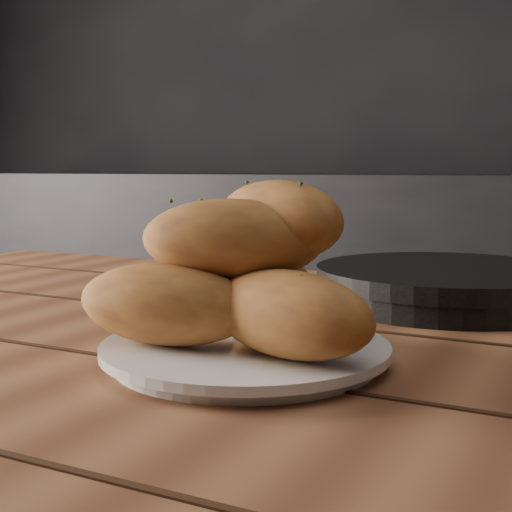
{
  "coord_description": "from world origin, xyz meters",
  "views": [
    {
      "loc": [
        0.56,
        -0.16,
        0.92
      ],
      "look_at": [
        0.29,
        0.39,
        0.84
      ],
      "focal_mm": 50.0,
      "sensor_mm": 36.0,
      "label": 1
    }
  ],
  "objects_px": {
    "skillet": "(448,285)",
    "bread_rolls": "(245,274)",
    "table": "(297,442)",
    "plate": "(245,352)"
  },
  "relations": [
    {
      "from": "skillet",
      "to": "bread_rolls",
      "type": "bearing_deg",
      "value": -105.46
    },
    {
      "from": "table",
      "to": "skillet",
      "type": "distance_m",
      "value": 0.32
    },
    {
      "from": "table",
      "to": "bread_rolls",
      "type": "bearing_deg",
      "value": -110.7
    },
    {
      "from": "bread_rolls",
      "to": "skillet",
      "type": "distance_m",
      "value": 0.37
    },
    {
      "from": "bread_rolls",
      "to": "skillet",
      "type": "height_order",
      "value": "bread_rolls"
    },
    {
      "from": "skillet",
      "to": "plate",
      "type": "bearing_deg",
      "value": -105.09
    },
    {
      "from": "plate",
      "to": "skillet",
      "type": "height_order",
      "value": "skillet"
    },
    {
      "from": "bread_rolls",
      "to": "skillet",
      "type": "xyz_separation_m",
      "value": [
        0.1,
        0.35,
        -0.05
      ]
    },
    {
      "from": "plate",
      "to": "skillet",
      "type": "relative_size",
      "value": 0.55
    },
    {
      "from": "table",
      "to": "plate",
      "type": "xyz_separation_m",
      "value": [
        -0.02,
        -0.06,
        0.1
      ]
    }
  ]
}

